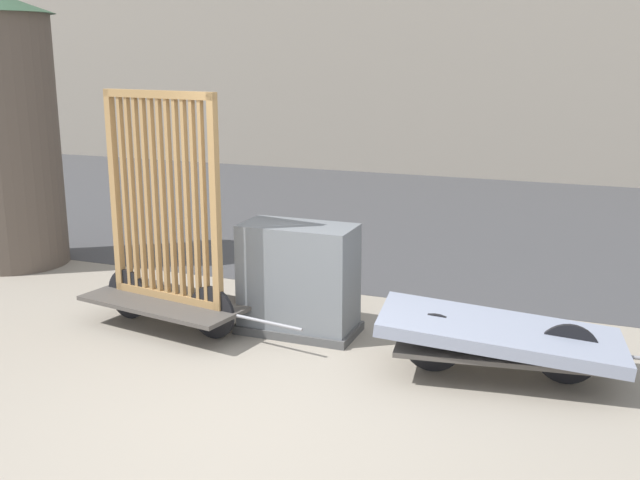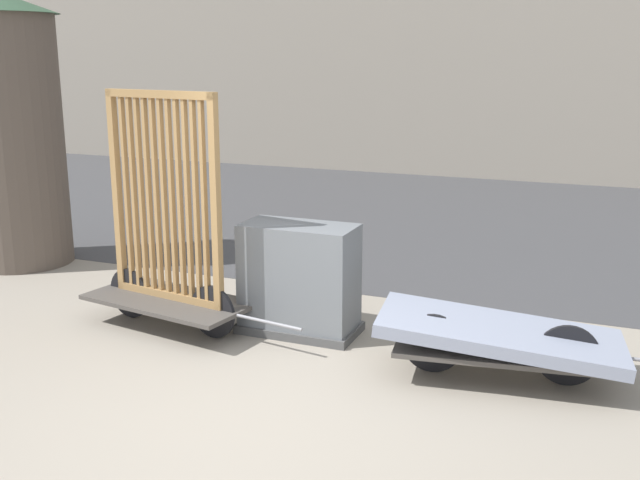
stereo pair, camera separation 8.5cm
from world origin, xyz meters
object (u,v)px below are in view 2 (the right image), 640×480
at_px(bike_cart_with_bedframe, 167,251).
at_px(bike_cart_with_mattress, 500,337).
at_px(advertising_column, 12,130).
at_px(utility_cabinet, 299,283).

distance_m(bike_cart_with_bedframe, bike_cart_with_mattress, 3.15).
bearing_deg(bike_cart_with_bedframe, advertising_column, 166.47).
bearing_deg(bike_cart_with_bedframe, bike_cart_with_mattress, 9.47).
xyz_separation_m(bike_cart_with_mattress, utility_cabinet, (-1.92, 0.35, 0.13)).
height_order(bike_cart_with_mattress, utility_cabinet, utility_cabinet).
bearing_deg(bike_cart_with_bedframe, utility_cabinet, 25.82).
xyz_separation_m(bike_cart_with_bedframe, bike_cart_with_mattress, (3.12, 0.00, -0.41)).
relative_size(bike_cart_with_mattress, advertising_column, 0.77).
height_order(bike_cart_with_bedframe, bike_cart_with_mattress, bike_cart_with_bedframe).
relative_size(bike_cart_with_bedframe, utility_cabinet, 2.12).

